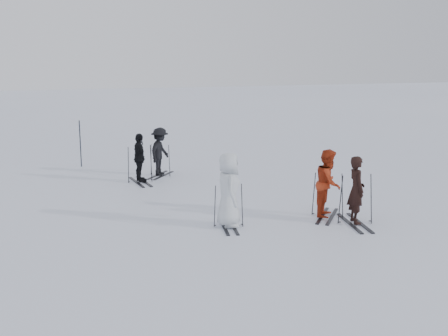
{
  "coord_description": "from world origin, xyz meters",
  "views": [
    {
      "loc": [
        -5.55,
        -14.38,
        4.29
      ],
      "look_at": [
        0.0,
        1.0,
        1.0
      ],
      "focal_mm": 45.0,
      "sensor_mm": 36.0,
      "label": 1
    }
  ],
  "objects_px": {
    "skier_uphill_far": "(160,152)",
    "skier_uphill_left": "(140,158)",
    "skier_near_dark": "(356,191)",
    "piste_marker": "(80,144)",
    "skier_red": "(328,184)",
    "skier_grey": "(229,191)"
  },
  "relations": [
    {
      "from": "skier_uphill_left",
      "to": "piste_marker",
      "type": "xyz_separation_m",
      "value": [
        -1.62,
        3.53,
        0.08
      ]
    },
    {
      "from": "skier_uphill_left",
      "to": "piste_marker",
      "type": "bearing_deg",
      "value": 20.19
    },
    {
      "from": "skier_uphill_far",
      "to": "piste_marker",
      "type": "distance_m",
      "value": 3.7
    },
    {
      "from": "skier_near_dark",
      "to": "skier_uphill_left",
      "type": "relative_size",
      "value": 1.05
    },
    {
      "from": "skier_uphill_left",
      "to": "piste_marker",
      "type": "height_order",
      "value": "piste_marker"
    },
    {
      "from": "skier_uphill_far",
      "to": "skier_uphill_left",
      "type": "bearing_deg",
      "value": 171.36
    },
    {
      "from": "skier_grey",
      "to": "skier_uphill_left",
      "type": "height_order",
      "value": "skier_grey"
    },
    {
      "from": "skier_near_dark",
      "to": "skier_uphill_far",
      "type": "relative_size",
      "value": 1.02
    },
    {
      "from": "skier_red",
      "to": "piste_marker",
      "type": "bearing_deg",
      "value": 69.72
    },
    {
      "from": "skier_grey",
      "to": "piste_marker",
      "type": "bearing_deg",
      "value": 27.68
    },
    {
      "from": "skier_uphill_left",
      "to": "skier_near_dark",
      "type": "bearing_deg",
      "value": -151.94
    },
    {
      "from": "skier_red",
      "to": "piste_marker",
      "type": "distance_m",
      "value": 10.92
    },
    {
      "from": "skier_uphill_far",
      "to": "piste_marker",
      "type": "xyz_separation_m",
      "value": [
        -2.53,
        2.7,
        0.05
      ]
    },
    {
      "from": "skier_red",
      "to": "skier_uphill_far",
      "type": "height_order",
      "value": "skier_red"
    },
    {
      "from": "skier_uphill_far",
      "to": "piste_marker",
      "type": "relative_size",
      "value": 0.95
    },
    {
      "from": "skier_uphill_left",
      "to": "skier_uphill_far",
      "type": "xyz_separation_m",
      "value": [
        0.91,
        0.83,
        0.03
      ]
    },
    {
      "from": "skier_red",
      "to": "skier_grey",
      "type": "distance_m",
      "value": 2.83
    },
    {
      "from": "skier_red",
      "to": "piste_marker",
      "type": "xyz_separation_m",
      "value": [
        -5.54,
        9.42,
        0.0
      ]
    },
    {
      "from": "skier_near_dark",
      "to": "piste_marker",
      "type": "height_order",
      "value": "piste_marker"
    },
    {
      "from": "skier_near_dark",
      "to": "skier_grey",
      "type": "relative_size",
      "value": 0.93
    },
    {
      "from": "skier_near_dark",
      "to": "skier_uphill_far",
      "type": "bearing_deg",
      "value": 36.62
    },
    {
      "from": "skier_near_dark",
      "to": "piste_marker",
      "type": "bearing_deg",
      "value": 42.49
    }
  ]
}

